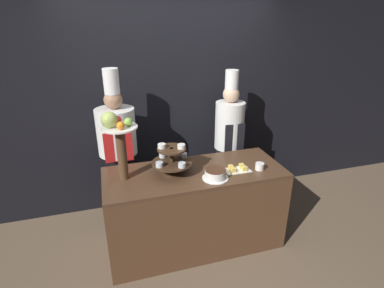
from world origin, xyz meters
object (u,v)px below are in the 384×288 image
tiered_stand (172,159)px  cake_round (215,174)px  chef_center_left (229,136)px  chef_left (118,148)px  fruit_pedestal (118,136)px  cup_white (260,166)px  cake_square_tray (237,169)px

tiered_stand → cake_round: tiered_stand is taller
chef_center_left → chef_left: bearing=180.0°
fruit_pedestal → chef_left: 0.65m
cup_white → chef_left: size_ratio=0.05×
tiered_stand → cake_round: (0.37, -0.21, -0.11)m
chef_left → chef_center_left: (1.31, -0.00, -0.01)m
cake_round → fruit_pedestal: bearing=163.7°
tiered_stand → fruit_pedestal: size_ratio=0.59×
tiered_stand → cake_square_tray: (0.63, -0.12, -0.14)m
fruit_pedestal → cake_round: fruit_pedestal is taller
fruit_pedestal → cake_round: bearing=-16.3°
fruit_pedestal → chef_center_left: 1.47m
fruit_pedestal → cake_round: (0.84, -0.25, -0.39)m
tiered_stand → fruit_pedestal: fruit_pedestal is taller
chef_center_left → cake_round: bearing=-120.9°
tiered_stand → cake_round: 0.44m
cake_square_tray → chef_left: chef_left is taller
fruit_pedestal → cake_square_tray: fruit_pedestal is taller
tiered_stand → cake_square_tray: size_ratio=1.51×
fruit_pedestal → cup_white: 1.40m
cake_round → cake_square_tray: bearing=17.9°
chef_center_left → cake_square_tray: bearing=-106.5°
tiered_stand → cup_white: size_ratio=4.46×
chef_left → chef_center_left: 1.31m
fruit_pedestal → cup_white: fruit_pedestal is taller
fruit_pedestal → chef_left: bearing=89.4°
cake_round → chef_center_left: chef_center_left is taller
cake_square_tray → chef_left: bearing=147.2°
tiered_stand → chef_left: 0.75m
chef_left → chef_center_left: size_ratio=1.04×
cake_square_tray → chef_left: size_ratio=0.14×
cup_white → chef_left: (-1.32, 0.75, 0.05)m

